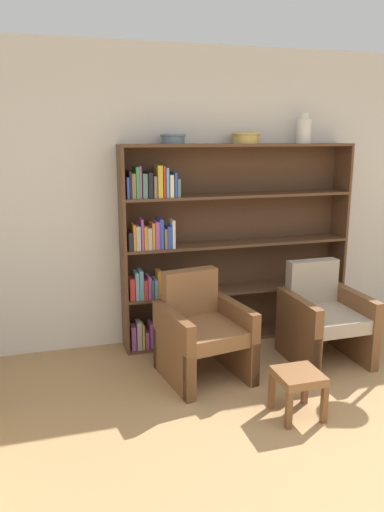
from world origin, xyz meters
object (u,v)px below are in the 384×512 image
object	(u,v)px
armchair_cushioned	(323,317)
footstool	(298,381)
bowl_cream	(246,137)
vase_tall	(304,130)
armchair_leather	(202,331)
bookshelf	(216,245)
bowl_sage	(173,138)

from	to	relation	value
armchair_cushioned	footstool	world-z (taller)	armchair_cushioned
armchair_cushioned	bowl_cream	bearing A→B (deg)	-54.00
vase_tall	armchair_leather	distance (m)	2.14
armchair_leather	bookshelf	bearing A→B (deg)	-126.62
bowl_sage	bowl_cream	bearing A→B (deg)	0.00
footstool	bowl_cream	bearing A→B (deg)	83.69
armchair_leather	armchair_cushioned	xyz separation A→B (m)	(1.13, 0.00, 0.00)
bowl_cream	footstool	world-z (taller)	bowl_cream
bookshelf	bowl_sage	distance (m)	1.08
bowl_cream	armchair_cushioned	size ratio (longest dim) A/B	0.31
bowl_sage	vase_tall	bearing A→B (deg)	0.00
armchair_leather	armchair_cushioned	distance (m)	1.13
footstool	armchair_leather	bearing A→B (deg)	120.14
bowl_sage	armchair_cushioned	distance (m)	2.07
bowl_cream	armchair_leather	world-z (taller)	bowl_cream
footstool	bowl_sage	bearing A→B (deg)	109.36
bookshelf	bowl_cream	xyz separation A→B (m)	(0.26, -0.02, 1.00)
armchair_cushioned	footstool	distance (m)	1.05
bookshelf	bowl_cream	world-z (taller)	bowl_cream
bowl_cream	footstool	xyz separation A→B (m)	(-0.16, -1.48, -1.67)
bookshelf	armchair_leather	bearing A→B (deg)	-117.37
bookshelf	footstool	world-z (taller)	bookshelf
bowl_sage	bowl_cream	xyz separation A→B (m)	(0.68, 0.00, 0.01)
bookshelf	bowl_sage	size ratio (longest dim) A/B	9.73
bowl_sage	bowl_cream	size ratio (longest dim) A/B	0.85
bowl_sage	armchair_cushioned	xyz separation A→B (m)	(1.19, -0.68, -1.55)
bowl_cream	vase_tall	world-z (taller)	vase_tall
bookshelf	armchair_leather	xyz separation A→B (m)	(-0.36, -0.70, -0.56)
bookshelf	footstool	xyz separation A→B (m)	(0.10, -1.50, -0.67)
vase_tall	armchair_leather	xyz separation A→B (m)	(-1.22, -0.68, -1.62)
vase_tall	armchair_leather	bearing A→B (deg)	-150.76
armchair_leather	armchair_cushioned	bearing A→B (deg)	170.78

